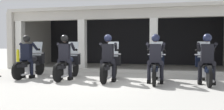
{
  "coord_description": "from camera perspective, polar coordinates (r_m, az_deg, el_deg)",
  "views": [
    {
      "loc": [
        2.0,
        -7.69,
        1.28
      ],
      "look_at": [
        0.0,
        0.59,
        0.87
      ],
      "focal_mm": 38.2,
      "sensor_mm": 36.0,
      "label": 1
    }
  ],
  "objects": [
    {
      "name": "police_officer_center",
      "position": [
        7.98,
        -0.94,
        0.32
      ],
      "size": [
        0.63,
        0.61,
        1.58
      ],
      "rotation": [
        0.0,
        0.0,
        0.09
      ],
      "color": "black",
      "rests_on": "ground"
    },
    {
      "name": "bollard_kerbside",
      "position": [
        12.31,
        -21.58,
        -1.05
      ],
      "size": [
        0.14,
        0.14,
        1.01
      ],
      "color": "yellow",
      "rests_on": "ground"
    },
    {
      "name": "motorcycle_far_right",
      "position": [
        8.28,
        21.45,
        -2.82
      ],
      "size": [
        0.62,
        2.04,
        1.35
      ],
      "rotation": [
        0.0,
        0.0,
        0.12
      ],
      "color": "black",
      "rests_on": "ground"
    },
    {
      "name": "motorcycle_far_left",
      "position": [
        9.62,
        -18.73,
        -2.02
      ],
      "size": [
        0.62,
        2.04,
        1.35
      ],
      "rotation": [
        0.0,
        0.0,
        0.02
      ],
      "color": "black",
      "rests_on": "ground"
    },
    {
      "name": "ground_plane",
      "position": [
        10.95,
        2.98,
        -3.94
      ],
      "size": [
        80.0,
        80.0,
        0.0
      ],
      "primitive_type": "plane",
      "color": "#A8A59E"
    },
    {
      "name": "police_officer_far_right",
      "position": [
        7.97,
        21.77,
        0.12
      ],
      "size": [
        0.63,
        0.61,
        1.58
      ],
      "rotation": [
        0.0,
        0.0,
        0.12
      ],
      "color": "black",
      "rests_on": "ground"
    },
    {
      "name": "police_officer_far_left",
      "position": [
        9.36,
        -19.7,
        0.52
      ],
      "size": [
        0.63,
        0.61,
        1.58
      ],
      "rotation": [
        0.0,
        0.0,
        0.02
      ],
      "color": "black",
      "rests_on": "ground"
    },
    {
      "name": "station_building",
      "position": [
        13.46,
        3.23,
        5.69
      ],
      "size": [
        11.42,
        4.45,
        3.03
      ],
      "color": "black",
      "rests_on": "ground"
    },
    {
      "name": "motorcycle_right",
      "position": [
        8.04,
        10.47,
        -2.84
      ],
      "size": [
        0.62,
        2.04,
        1.35
      ],
      "rotation": [
        0.0,
        0.0,
        0.08
      ],
      "color": "black",
      "rests_on": "ground"
    },
    {
      "name": "police_officer_right",
      "position": [
        7.73,
        10.37,
        0.19
      ],
      "size": [
        0.63,
        0.61,
        1.58
      ],
      "rotation": [
        0.0,
        0.0,
        0.08
      ],
      "color": "black",
      "rests_on": "ground"
    },
    {
      "name": "motorcycle_left",
      "position": [
        8.8,
        -10.39,
        -2.36
      ],
      "size": [
        0.62,
        2.04,
        1.35
      ],
      "rotation": [
        0.0,
        0.0,
        0.11
      ],
      "color": "black",
      "rests_on": "ground"
    },
    {
      "name": "kerb_strip",
      "position": [
        10.82,
        0.57,
        -3.7
      ],
      "size": [
        10.92,
        0.24,
        0.12
      ],
      "primitive_type": "cube",
      "color": "#B7B5AD",
      "rests_on": "ground"
    },
    {
      "name": "police_officer_left",
      "position": [
        8.51,
        -11.2,
        0.42
      ],
      "size": [
        0.63,
        0.61,
        1.58
      ],
      "rotation": [
        0.0,
        0.0,
        0.11
      ],
      "color": "black",
      "rests_on": "ground"
    },
    {
      "name": "motorcycle_center",
      "position": [
        8.28,
        -0.43,
        -2.63
      ],
      "size": [
        0.62,
        2.04,
        1.35
      ],
      "rotation": [
        0.0,
        0.0,
        0.09
      ],
      "color": "black",
      "rests_on": "ground"
    }
  ]
}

